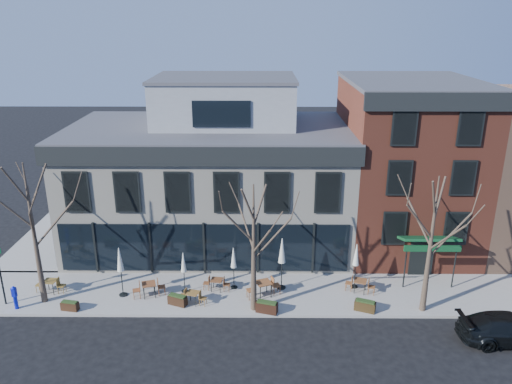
{
  "coord_description": "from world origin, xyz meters",
  "views": [
    {
      "loc": [
        3.3,
        -26.94,
        14.93
      ],
      "look_at": [
        3.08,
        2.0,
        4.7
      ],
      "focal_mm": 35.0,
      "sensor_mm": 36.0,
      "label": 1
    }
  ],
  "objects_px": {
    "cafe_set_0": "(51,285)",
    "call_box": "(15,297)",
    "parked_sedan": "(509,329)",
    "umbrella_0": "(120,262)"
  },
  "relations": [
    {
      "from": "call_box",
      "to": "umbrella_0",
      "type": "bearing_deg",
      "value": 14.46
    },
    {
      "from": "parked_sedan",
      "to": "cafe_set_0",
      "type": "bearing_deg",
      "value": 78.23
    },
    {
      "from": "umbrella_0",
      "to": "parked_sedan",
      "type": "bearing_deg",
      "value": -10.96
    },
    {
      "from": "cafe_set_0",
      "to": "umbrella_0",
      "type": "height_order",
      "value": "umbrella_0"
    },
    {
      "from": "parked_sedan",
      "to": "call_box",
      "type": "height_order",
      "value": "call_box"
    },
    {
      "from": "parked_sedan",
      "to": "umbrella_0",
      "type": "xyz_separation_m",
      "value": [
        -19.71,
        3.82,
        1.51
      ]
    },
    {
      "from": "call_box",
      "to": "umbrella_0",
      "type": "relative_size",
      "value": 0.47
    },
    {
      "from": "call_box",
      "to": "umbrella_0",
      "type": "distance_m",
      "value": 5.69
    },
    {
      "from": "umbrella_0",
      "to": "call_box",
      "type": "bearing_deg",
      "value": -165.54
    },
    {
      "from": "cafe_set_0",
      "to": "call_box",
      "type": "bearing_deg",
      "value": -125.33
    }
  ]
}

